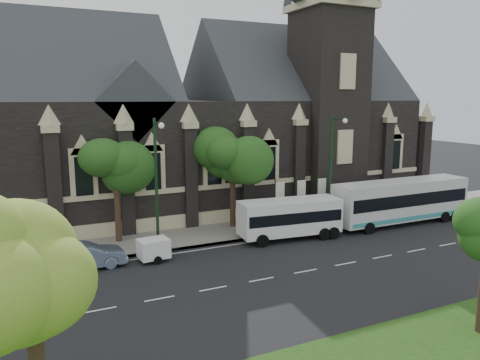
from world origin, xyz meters
TOP-DOWN VIEW (x-y plane):
  - ground at (0.00, 0.00)m, footprint 160.00×160.00m
  - sidewalk at (0.00, 9.50)m, footprint 80.00×5.00m
  - museum at (5.12, 18.78)m, footprint 40.00×17.70m
  - tree_park_near at (-11.77, -8.77)m, footprint 4.42×4.42m
  - tree_walk_right at (3.21, 10.71)m, footprint 4.08×4.08m
  - tree_walk_left at (-5.80, 10.70)m, footprint 3.91×3.91m
  - street_lamp_near at (10.00, 7.09)m, footprint 0.36×1.88m
  - street_lamp_mid at (-4.00, 7.09)m, footprint 0.36×1.88m
  - banner_flag_left at (6.29, 9.00)m, footprint 0.90×0.10m
  - banner_flag_center at (8.29, 9.00)m, footprint 0.90×0.10m
  - banner_flag_right at (10.29, 9.00)m, footprint 0.90×0.10m
  - tour_coach at (16.06, 5.73)m, footprint 12.34×2.89m
  - shuttle_bus at (5.62, 6.11)m, footprint 7.76×3.34m
  - box_trailer at (-4.75, 5.71)m, footprint 2.75×1.62m
  - sedan at (-8.93, 6.10)m, footprint 5.04×1.98m

SIDE VIEW (x-z plane):
  - ground at x=0.00m, z-range 0.00..0.00m
  - sidewalk at x=0.00m, z-range 0.00..0.15m
  - sedan at x=-8.93m, z-range 0.00..1.63m
  - box_trailer at x=-4.75m, z-range 0.10..1.54m
  - shuttle_bus at x=5.62m, z-range 0.23..3.14m
  - tour_coach at x=16.06m, z-range 0.16..3.76m
  - banner_flag_left at x=6.29m, z-range 0.38..4.38m
  - banner_flag_center at x=8.29m, z-range 0.38..4.38m
  - banner_flag_right at x=10.29m, z-range 0.38..4.38m
  - street_lamp_near at x=10.00m, z-range 0.61..9.61m
  - street_lamp_mid at x=-4.00m, z-range 0.61..9.61m
  - tree_walk_left at x=-5.80m, z-range 1.91..9.55m
  - tree_walk_right at x=3.21m, z-range 1.92..9.72m
  - tree_park_near at x=-11.77m, z-range 2.14..10.70m
  - museum at x=5.12m, z-range -6.78..23.12m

